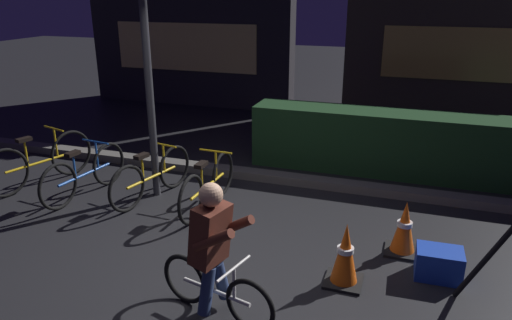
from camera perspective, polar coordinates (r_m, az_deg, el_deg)
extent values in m
plane|color=black|center=(5.28, -4.24, -11.11)|extent=(40.00, 40.00, 0.00)
cube|color=#56544F|center=(7.12, 2.62, -2.08)|extent=(12.00, 0.24, 0.12)
cube|color=#19381C|center=(7.59, 17.81, 1.72)|extent=(4.80, 0.70, 0.96)
cube|color=#262328|center=(11.91, -8.02, 17.18)|extent=(5.09, 0.50, 4.43)
cube|color=#F2D172|center=(11.73, -8.43, 13.13)|extent=(3.56, 0.04, 1.10)
cube|color=#42382D|center=(11.42, 25.41, 15.31)|extent=(5.57, 0.50, 4.37)
cube|color=#E5B751|center=(11.22, 24.95, 11.26)|extent=(3.90, 0.04, 1.10)
cylinder|color=#2D2D33|center=(6.41, -12.52, 7.70)|extent=(0.10, 0.10, 2.83)
torus|color=black|center=(7.81, -21.09, 0.80)|extent=(0.23, 0.68, 0.69)
torus|color=black|center=(7.33, -27.66, -1.38)|extent=(0.23, 0.68, 0.69)
cylinder|color=gold|center=(7.55, -24.27, -0.26)|extent=(0.32, 1.01, 0.04)
cylinder|color=gold|center=(7.41, -25.65, 0.76)|extent=(0.03, 0.03, 0.39)
cube|color=black|center=(7.36, -25.87, 2.19)|extent=(0.15, 0.22, 0.05)
cylinder|color=gold|center=(7.63, -22.70, 1.88)|extent=(0.03, 0.03, 0.44)
cylinder|color=gold|center=(7.57, -22.92, 3.46)|extent=(0.45, 0.15, 0.02)
torus|color=black|center=(7.25, -17.11, -0.43)|extent=(0.12, 0.63, 0.63)
torus|color=black|center=(6.64, -22.45, -2.91)|extent=(0.12, 0.63, 0.63)
cylinder|color=#19479E|center=(6.94, -19.66, -1.62)|extent=(0.15, 0.93, 0.04)
cylinder|color=#19479E|center=(6.77, -20.79, -0.68)|extent=(0.03, 0.03, 0.35)
cube|color=black|center=(6.72, -20.97, 0.72)|extent=(0.12, 0.21, 0.05)
cylinder|color=#19479E|center=(7.04, -18.40, 0.55)|extent=(0.03, 0.03, 0.39)
cylinder|color=#19479E|center=(6.98, -18.57, 2.07)|extent=(0.46, 0.08, 0.02)
torus|color=black|center=(6.91, -9.66, -0.80)|extent=(0.18, 0.62, 0.62)
torus|color=black|center=(6.30, -15.09, -3.30)|extent=(0.18, 0.62, 0.62)
cylinder|color=gold|center=(6.60, -12.25, -1.99)|extent=(0.23, 0.91, 0.04)
cylinder|color=gold|center=(6.43, -13.33, -1.01)|extent=(0.03, 0.03, 0.35)
cube|color=black|center=(6.37, -13.45, 0.45)|extent=(0.14, 0.22, 0.05)
cylinder|color=gold|center=(6.70, -10.90, 0.23)|extent=(0.03, 0.03, 0.39)
cylinder|color=gold|center=(6.64, -11.01, 1.82)|extent=(0.45, 0.12, 0.02)
torus|color=black|center=(6.59, -3.97, -1.63)|extent=(0.07, 0.62, 0.62)
torus|color=black|center=(5.83, -7.74, -4.68)|extent=(0.07, 0.62, 0.62)
cylinder|color=gold|center=(6.20, -5.73, -3.06)|extent=(0.07, 0.92, 0.04)
cylinder|color=gold|center=(6.01, -6.47, -2.10)|extent=(0.03, 0.03, 0.34)
cube|color=black|center=(5.95, -6.53, -0.56)|extent=(0.11, 0.20, 0.05)
cylinder|color=gold|center=(6.34, -4.78, -0.63)|extent=(0.03, 0.03, 0.39)
cylinder|color=gold|center=(6.28, -4.83, 1.03)|extent=(0.46, 0.04, 0.02)
cube|color=black|center=(4.89, 10.33, -13.97)|extent=(0.36, 0.36, 0.03)
cone|color=#EA560F|center=(4.72, 10.57, -10.75)|extent=(0.26, 0.26, 0.61)
cylinder|color=white|center=(4.70, 10.59, -10.43)|extent=(0.16, 0.16, 0.05)
cube|color=black|center=(5.53, 16.91, -10.27)|extent=(0.36, 0.36, 0.03)
cone|color=#EA560F|center=(5.39, 17.22, -7.52)|extent=(0.26, 0.26, 0.57)
cylinder|color=white|center=(5.38, 17.25, -7.25)|extent=(0.16, 0.16, 0.05)
cube|color=#193DB7|center=(5.15, 20.88, -11.42)|extent=(0.45, 0.33, 0.30)
torus|color=black|center=(4.12, -0.71, -16.89)|extent=(0.48, 0.16, 0.48)
torus|color=black|center=(4.48, -8.46, -13.80)|extent=(0.48, 0.16, 0.48)
cylinder|color=silver|center=(4.29, -4.78, -15.31)|extent=(0.69, 0.21, 0.04)
cylinder|color=silver|center=(4.28, -6.18, -13.32)|extent=(0.03, 0.03, 0.26)
cube|color=black|center=(4.21, -6.24, -11.81)|extent=(0.22, 0.15, 0.05)
cylinder|color=silver|center=(4.11, -2.62, -14.49)|extent=(0.03, 0.03, 0.30)
cylinder|color=silver|center=(4.03, -2.66, -12.75)|extent=(0.14, 0.45, 0.02)
cylinder|color=navy|center=(4.33, -4.19, -13.96)|extent=(0.16, 0.23, 0.42)
cylinder|color=navy|center=(4.20, -5.88, -15.20)|extent=(0.16, 0.23, 0.42)
cube|color=#512319|center=(4.02, -5.46, -8.76)|extent=(0.33, 0.37, 0.54)
sphere|color=tan|center=(3.86, -5.39, -4.13)|extent=(0.20, 0.20, 0.20)
cylinder|color=#512319|center=(4.02, -2.66, -7.89)|extent=(0.40, 0.17, 0.29)
cylinder|color=#512319|center=(3.83, -5.12, -9.49)|extent=(0.40, 0.17, 0.29)
ellipsoid|color=brown|center=(4.22, -4.39, -8.08)|extent=(0.35, 0.23, 0.24)
cylinder|color=black|center=(4.86, 25.43, -10.87)|extent=(0.45, 0.15, 0.77)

